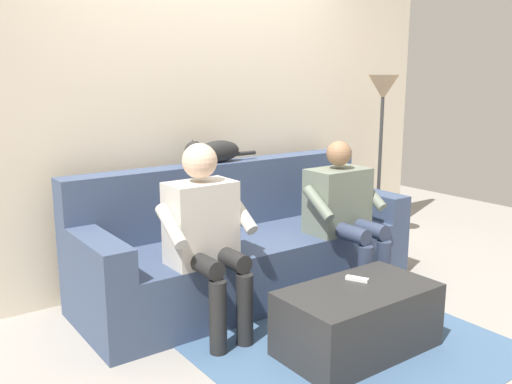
{
  "coord_description": "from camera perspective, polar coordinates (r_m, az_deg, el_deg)",
  "views": [
    {
      "loc": [
        2.14,
        2.93,
        1.52
      ],
      "look_at": [
        0.0,
        -0.03,
        0.75
      ],
      "focal_mm": 38.63,
      "sensor_mm": 36.0,
      "label": 1
    }
  ],
  "objects": [
    {
      "name": "ground_plane",
      "position": [
        3.52,
        6.17,
        -13.79
      ],
      "size": [
        8.0,
        8.0,
        0.0
      ],
      "primitive_type": "plane",
      "color": "gray"
    },
    {
      "name": "back_wall",
      "position": [
        4.22,
        -5.36,
        7.84
      ],
      "size": [
        4.56,
        0.06,
        2.45
      ],
      "primitive_type": "cube",
      "color": "beige",
      "rests_on": "ground"
    },
    {
      "name": "couch",
      "position": [
        3.95,
        -1.12,
        -5.83
      ],
      "size": [
        2.42,
        0.83,
        0.91
      ],
      "color": "#3D4C6B",
      "rests_on": "ground"
    },
    {
      "name": "coffee_table",
      "position": [
        3.21,
        10.47,
        -12.84
      ],
      "size": [
        0.89,
        0.5,
        0.37
      ],
      "color": "#2D2D2D",
      "rests_on": "ground"
    },
    {
      "name": "person_left_seated",
      "position": [
        3.92,
        9.05,
        -1.62
      ],
      "size": [
        0.59,
        0.55,
        1.08
      ],
      "color": "slate",
      "rests_on": "ground"
    },
    {
      "name": "person_right_seated",
      "position": [
        3.23,
        -5.22,
        -3.83
      ],
      "size": [
        0.55,
        0.49,
        1.14
      ],
      "color": "beige",
      "rests_on": "ground"
    },
    {
      "name": "cat_on_backrest",
      "position": [
        3.96,
        -4.52,
        4.23
      ],
      "size": [
        0.59,
        0.14,
        0.17
      ],
      "color": "black",
      "rests_on": "couch"
    },
    {
      "name": "remote_white",
      "position": [
        3.24,
        10.43,
        -8.85
      ],
      "size": [
        0.09,
        0.13,
        0.02
      ],
      "primitive_type": "cube",
      "rotation": [
        0.0,
        0.0,
        5.16
      ],
      "color": "white",
      "rests_on": "coffee_table"
    },
    {
      "name": "floor_rug",
      "position": [
        3.36,
        8.92,
        -15.05
      ],
      "size": [
        1.66,
        1.6,
        0.01
      ],
      "primitive_type": "cube",
      "color": "#426084",
      "rests_on": "ground"
    },
    {
      "name": "floor_lamp",
      "position": [
        4.86,
        12.95,
        8.65
      ],
      "size": [
        0.26,
        0.26,
        1.53
      ],
      "color": "#2D2D2D",
      "rests_on": "ground"
    }
  ]
}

